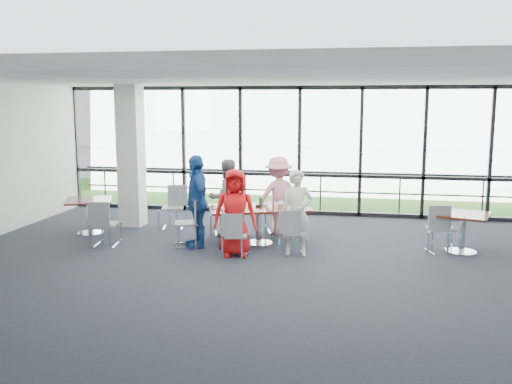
% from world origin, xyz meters
% --- Properties ---
extents(floor, '(12.00, 10.00, 0.02)m').
position_xyz_m(floor, '(0.00, 0.00, -0.01)').
color(floor, '#202330').
rests_on(floor, ground).
extents(ceiling, '(12.00, 10.00, 0.04)m').
position_xyz_m(ceiling, '(0.00, 0.00, 3.20)').
color(ceiling, white).
rests_on(ceiling, ground).
extents(wall_front, '(12.00, 0.10, 3.20)m').
position_xyz_m(wall_front, '(0.00, -5.00, 1.60)').
color(wall_front, silver).
rests_on(wall_front, ground).
extents(curtain_wall_back, '(12.00, 0.10, 3.20)m').
position_xyz_m(curtain_wall_back, '(0.00, 5.00, 1.60)').
color(curtain_wall_back, white).
rests_on(curtain_wall_back, ground).
extents(structural_column, '(0.50, 0.50, 3.20)m').
position_xyz_m(structural_column, '(-3.60, 3.00, 1.60)').
color(structural_column, white).
rests_on(structural_column, ground).
extents(apron, '(80.00, 70.00, 0.02)m').
position_xyz_m(apron, '(0.00, 10.00, -0.02)').
color(apron, gray).
rests_on(apron, ground).
extents(grass_strip, '(80.00, 5.00, 0.01)m').
position_xyz_m(grass_strip, '(0.00, 8.00, 0.01)').
color(grass_strip, '#325F1D').
rests_on(grass_strip, ground).
extents(hangar_main, '(24.00, 10.00, 6.00)m').
position_xyz_m(hangar_main, '(4.00, 32.00, 3.00)').
color(hangar_main, silver).
rests_on(hangar_main, ground).
extents(hangar_aux, '(10.00, 6.00, 4.00)m').
position_xyz_m(hangar_aux, '(-18.00, 28.00, 2.00)').
color(hangar_aux, silver).
rests_on(hangar_aux, ground).
extents(guard_rail, '(12.00, 0.06, 0.06)m').
position_xyz_m(guard_rail, '(0.00, 5.60, 0.50)').
color(guard_rail, '#2D2D33').
rests_on(guard_rail, ground).
extents(main_table, '(2.21, 1.69, 0.75)m').
position_xyz_m(main_table, '(-0.44, 1.83, 0.63)').
color(main_table, '#3D1F11').
rests_on(main_table, ground).
extents(side_table_left, '(1.23, 1.23, 0.75)m').
position_xyz_m(side_table_left, '(-4.17, 2.01, 0.65)').
color(side_table_left, '#3D1F11').
rests_on(side_table_left, ground).
extents(side_table_right, '(1.15, 1.15, 0.75)m').
position_xyz_m(side_table_right, '(3.44, 1.88, 0.64)').
color(side_table_right, '#3D1F11').
rests_on(side_table_right, ground).
extents(diner_near_left, '(0.87, 0.66, 1.61)m').
position_xyz_m(diner_near_left, '(-0.72, 0.91, 0.81)').
color(diner_near_left, red).
rests_on(diner_near_left, ground).
extents(diner_near_right, '(0.63, 0.49, 1.59)m').
position_xyz_m(diner_near_right, '(0.39, 1.17, 0.80)').
color(diner_near_right, silver).
rests_on(diner_near_right, ground).
extents(diner_far_left, '(0.93, 0.86, 1.63)m').
position_xyz_m(diner_far_left, '(-1.24, 2.39, 0.82)').
color(diner_far_left, slate).
rests_on(diner_far_left, ground).
extents(diner_far_right, '(1.21, 1.02, 1.67)m').
position_xyz_m(diner_far_right, '(-0.19, 2.77, 0.83)').
color(diner_far_right, pink).
rests_on(diner_far_right, ground).
extents(diner_end, '(1.04, 1.21, 1.81)m').
position_xyz_m(diner_end, '(-1.59, 1.39, 0.91)').
color(diner_end, '#1E4D9B').
rests_on(diner_end, ground).
extents(chair_main_nl, '(0.47, 0.47, 0.82)m').
position_xyz_m(chair_main_nl, '(-0.67, 0.75, 0.41)').
color(chair_main_nl, gray).
rests_on(chair_main_nl, ground).
extents(chair_main_nr, '(0.50, 0.50, 0.85)m').
position_xyz_m(chair_main_nr, '(0.34, 1.14, 0.42)').
color(chair_main_nr, gray).
rests_on(chair_main_nr, ground).
extents(chair_main_fl, '(0.56, 0.56, 0.92)m').
position_xyz_m(chair_main_fl, '(-1.30, 2.50, 0.46)').
color(chair_main_fl, gray).
rests_on(chair_main_fl, ground).
extents(chair_main_fr, '(0.55, 0.55, 0.92)m').
position_xyz_m(chair_main_fr, '(-0.21, 2.89, 0.46)').
color(chair_main_fr, gray).
rests_on(chair_main_fr, ground).
extents(chair_main_end, '(0.57, 0.57, 0.92)m').
position_xyz_m(chair_main_end, '(-1.80, 1.39, 0.46)').
color(chair_main_end, gray).
rests_on(chair_main_end, ground).
extents(chair_spare_la, '(0.50, 0.50, 0.89)m').
position_xyz_m(chair_spare_la, '(-3.37, 1.10, 0.44)').
color(chair_spare_la, gray).
rests_on(chair_spare_la, ground).
extents(chair_spare_lb, '(0.56, 0.56, 0.94)m').
position_xyz_m(chair_spare_lb, '(-2.58, 2.83, 0.47)').
color(chair_spare_lb, gray).
rests_on(chair_spare_lb, ground).
extents(chair_spare_r, '(0.55, 0.55, 0.91)m').
position_xyz_m(chair_spare_r, '(3.03, 1.80, 0.46)').
color(chair_spare_r, gray).
rests_on(chair_spare_r, ground).
extents(plate_nl, '(0.24, 0.24, 0.01)m').
position_xyz_m(plate_nl, '(-0.87, 1.28, 0.76)').
color(plate_nl, white).
rests_on(plate_nl, main_table).
extents(plate_nr, '(0.24, 0.24, 0.01)m').
position_xyz_m(plate_nr, '(0.28, 1.72, 0.76)').
color(plate_nr, white).
rests_on(plate_nr, main_table).
extents(plate_fl, '(0.28, 0.28, 0.01)m').
position_xyz_m(plate_fl, '(-0.99, 1.98, 0.76)').
color(plate_fl, white).
rests_on(plate_fl, main_table).
extents(plate_fr, '(0.28, 0.28, 0.01)m').
position_xyz_m(plate_fr, '(-0.07, 2.30, 0.76)').
color(plate_fr, white).
rests_on(plate_fr, main_table).
extents(plate_end, '(0.26, 0.26, 0.01)m').
position_xyz_m(plate_end, '(-1.17, 1.55, 0.76)').
color(plate_end, white).
rests_on(plate_end, main_table).
extents(tumbler_a, '(0.08, 0.08, 0.15)m').
position_xyz_m(tumbler_a, '(-0.60, 1.46, 0.83)').
color(tumbler_a, white).
rests_on(tumbler_a, main_table).
extents(tumbler_b, '(0.07, 0.07, 0.14)m').
position_xyz_m(tumbler_b, '(-0.07, 1.70, 0.82)').
color(tumbler_b, white).
rests_on(tumbler_b, main_table).
extents(tumbler_c, '(0.07, 0.07, 0.15)m').
position_xyz_m(tumbler_c, '(-0.42, 2.03, 0.82)').
color(tumbler_c, white).
rests_on(tumbler_c, main_table).
extents(tumbler_d, '(0.07, 0.07, 0.13)m').
position_xyz_m(tumbler_d, '(-1.03, 1.41, 0.82)').
color(tumbler_d, white).
rests_on(tumbler_d, main_table).
extents(menu_a, '(0.33, 0.28, 0.00)m').
position_xyz_m(menu_a, '(-0.44, 1.41, 0.75)').
color(menu_a, silver).
rests_on(menu_a, main_table).
extents(menu_b, '(0.36, 0.28, 0.00)m').
position_xyz_m(menu_b, '(0.46, 1.87, 0.75)').
color(menu_b, silver).
rests_on(menu_b, main_table).
extents(menu_c, '(0.33, 0.35, 0.00)m').
position_xyz_m(menu_c, '(-0.38, 2.21, 0.75)').
color(menu_c, silver).
rests_on(menu_c, main_table).
extents(condiment_caddy, '(0.10, 0.07, 0.04)m').
position_xyz_m(condiment_caddy, '(-0.46, 1.84, 0.77)').
color(condiment_caddy, black).
rests_on(condiment_caddy, main_table).
extents(ketchup_bottle, '(0.06, 0.06, 0.18)m').
position_xyz_m(ketchup_bottle, '(-0.41, 1.90, 0.84)').
color(ketchup_bottle, '#950800').
rests_on(ketchup_bottle, main_table).
extents(green_bottle, '(0.05, 0.05, 0.20)m').
position_xyz_m(green_bottle, '(-0.41, 1.84, 0.85)').
color(green_bottle, '#196728').
rests_on(green_bottle, main_table).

